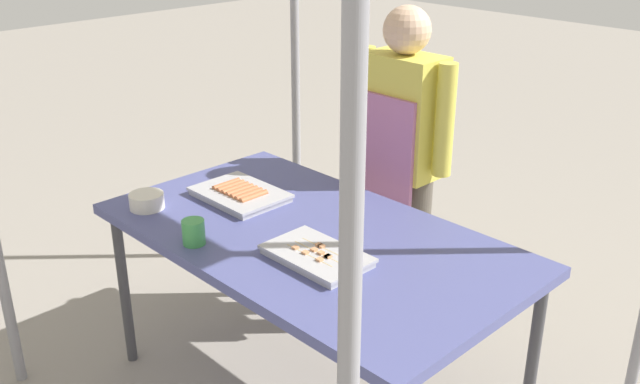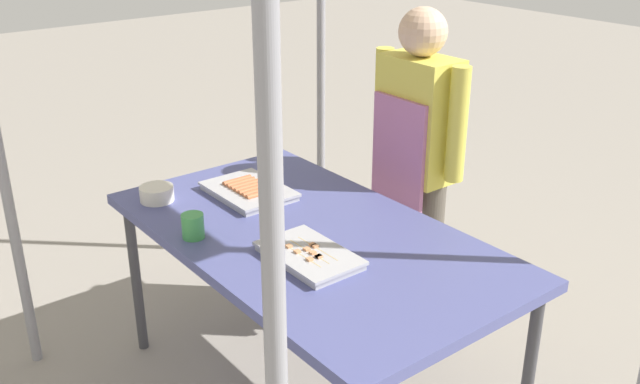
% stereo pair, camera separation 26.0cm
% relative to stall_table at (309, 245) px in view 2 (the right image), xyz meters
% --- Properties ---
extents(stall_table, '(1.60, 0.90, 0.75)m').
position_rel_stall_table_xyz_m(stall_table, '(0.00, 0.00, 0.00)').
color(stall_table, '#4C518C').
rests_on(stall_table, ground).
extents(tray_grilled_sausages, '(0.37, 0.27, 0.05)m').
position_rel_stall_table_xyz_m(tray_grilled_sausages, '(-0.43, 0.01, 0.07)').
color(tray_grilled_sausages, '#ADADB2').
rests_on(tray_grilled_sausages, stall_table).
extents(tray_meat_skewers, '(0.36, 0.23, 0.04)m').
position_rel_stall_table_xyz_m(tray_meat_skewers, '(0.17, -0.13, 0.07)').
color(tray_meat_skewers, '#ADADB2').
rests_on(tray_meat_skewers, stall_table).
extents(condiment_bowl, '(0.14, 0.14, 0.06)m').
position_rel_stall_table_xyz_m(condiment_bowl, '(-0.62, -0.31, 0.08)').
color(condiment_bowl, silver).
rests_on(condiment_bowl, stall_table).
extents(drink_cup_near_edge, '(0.08, 0.08, 0.09)m').
position_rel_stall_table_xyz_m(drink_cup_near_edge, '(-0.23, -0.36, 0.10)').
color(drink_cup_near_edge, '#3F994C').
rests_on(drink_cup_near_edge, stall_table).
extents(vendor_woman, '(0.52, 0.22, 1.49)m').
position_rel_stall_table_xyz_m(vendor_woman, '(-0.16, 0.70, 0.17)').
color(vendor_woman, '#595147').
rests_on(vendor_woman, ground).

